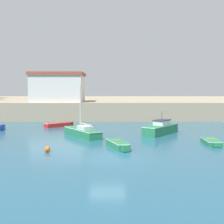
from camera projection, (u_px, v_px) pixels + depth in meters
name	position (u px, v px, depth m)	size (l,w,h in m)	color
ground_plane	(107.00, 158.00, 21.72)	(200.00, 200.00, 0.00)	#235670
quay_seawall	(109.00, 105.00, 65.17)	(120.00, 40.00, 2.77)	gray
motorboat_green_0	(161.00, 128.00, 33.26)	(4.57, 5.70, 2.44)	#237A4C
dinghy_green_1	(211.00, 141.00, 27.28)	(1.34, 3.41, 0.49)	#237A4C
dinghy_red_2	(58.00, 124.00, 39.69)	(3.50, 3.26, 0.64)	red
sailboat_green_4	(82.00, 132.00, 31.57)	(4.31, 6.02, 5.20)	#237A4C
dinghy_green_6	(118.00, 144.00, 25.54)	(2.00, 3.80, 0.63)	#237A4C
mooring_buoy	(47.00, 149.00, 23.78)	(0.46, 0.46, 0.46)	orange
harbor_shed_mid_row	(58.00, 87.00, 49.11)	(8.19, 7.28, 4.58)	silver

